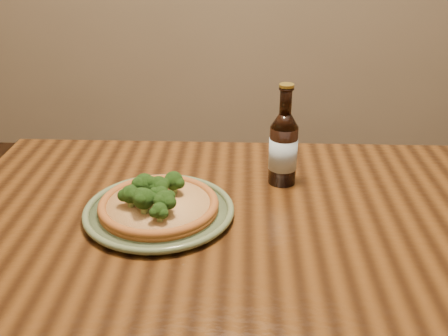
{
  "coord_description": "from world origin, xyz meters",
  "views": [
    {
      "loc": [
        -0.2,
        -0.72,
        1.29
      ],
      "look_at": [
        -0.24,
        0.25,
        0.82
      ],
      "focal_mm": 42.0,
      "sensor_mm": 36.0,
      "label": 1
    }
  ],
  "objects_px": {
    "plate": "(159,211)",
    "table": "(345,280)",
    "pizza": "(158,203)",
    "beer_bottle": "(283,148)"
  },
  "relations": [
    {
      "from": "plate",
      "to": "beer_bottle",
      "type": "distance_m",
      "value": 0.31
    },
    {
      "from": "plate",
      "to": "pizza",
      "type": "distance_m",
      "value": 0.02
    },
    {
      "from": "table",
      "to": "pizza",
      "type": "bearing_deg",
      "value": 169.18
    },
    {
      "from": "table",
      "to": "plate",
      "type": "xyz_separation_m",
      "value": [
        -0.37,
        0.07,
        0.1
      ]
    },
    {
      "from": "table",
      "to": "plate",
      "type": "relative_size",
      "value": 5.34
    },
    {
      "from": "plate",
      "to": "beer_bottle",
      "type": "relative_size",
      "value": 1.32
    },
    {
      "from": "plate",
      "to": "beer_bottle",
      "type": "height_order",
      "value": "beer_bottle"
    },
    {
      "from": "plate",
      "to": "pizza",
      "type": "xyz_separation_m",
      "value": [
        -0.0,
        -0.0,
        0.02
      ]
    },
    {
      "from": "plate",
      "to": "table",
      "type": "bearing_deg",
      "value": -11.05
    },
    {
      "from": "table",
      "to": "beer_bottle",
      "type": "distance_m",
      "value": 0.31
    }
  ]
}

